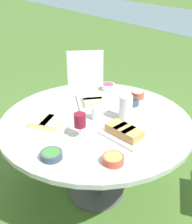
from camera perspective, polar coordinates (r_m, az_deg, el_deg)
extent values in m
plane|color=#446B2B|center=(2.61, 0.00, -15.82)|extent=(40.00, 40.00, 0.00)
cylinder|color=#4C4C51|center=(2.61, 0.00, -15.67)|extent=(0.48, 0.48, 0.02)
cylinder|color=#4C4C51|center=(2.37, 0.00, -9.45)|extent=(0.11, 0.11, 0.69)
cylinder|color=#9EA399|center=(2.17, 0.00, -1.81)|extent=(1.47, 1.47, 0.03)
cube|color=white|center=(3.38, -1.92, 4.24)|extent=(0.59, 0.59, 0.04)
cube|color=white|center=(3.48, -2.19, 8.97)|extent=(0.25, 0.39, 0.42)
cylinder|color=white|center=(3.31, -5.02, -0.89)|extent=(0.03, 0.03, 0.43)
cylinder|color=white|center=(3.33, 1.69, -0.59)|extent=(0.03, 0.03, 0.43)
cylinder|color=white|center=(3.64, -5.12, 1.90)|extent=(0.03, 0.03, 0.43)
cylinder|color=white|center=(3.66, 1.00, 2.16)|extent=(0.03, 0.03, 0.43)
cylinder|color=silver|center=(2.12, 6.02, 0.80)|extent=(0.10, 0.10, 0.20)
cone|color=silver|center=(2.06, 6.99, 2.38)|extent=(0.03, 0.03, 0.02)
cylinder|color=silver|center=(1.95, -3.20, -4.98)|extent=(0.06, 0.06, 0.01)
cylinder|color=silver|center=(1.93, -3.24, -3.92)|extent=(0.01, 0.01, 0.08)
cylinder|color=maroon|center=(1.88, -3.31, -1.66)|extent=(0.08, 0.08, 0.10)
cube|color=white|center=(2.41, -0.79, 2.04)|extent=(0.42, 0.37, 0.02)
cube|color=#E0C184|center=(2.32, -0.50, 1.93)|extent=(0.18, 0.19, 0.04)
cube|color=#E0C184|center=(2.39, -0.80, 2.73)|extent=(0.18, 0.19, 0.04)
cube|color=white|center=(2.10, -10.86, -2.66)|extent=(0.46, 0.43, 0.02)
cube|color=#E0C184|center=(2.05, -8.81, -2.27)|extent=(0.21, 0.22, 0.05)
cube|color=#E0C184|center=(2.08, -10.94, -1.88)|extent=(0.21, 0.22, 0.05)
cube|color=white|center=(1.95, 5.69, -4.90)|extent=(0.34, 0.23, 0.02)
cube|color=#B2844C|center=(1.96, 4.17, -3.11)|extent=(0.13, 0.14, 0.06)
cube|color=#B2844C|center=(1.92, 5.75, -3.90)|extent=(0.13, 0.14, 0.06)
cube|color=#B2844C|center=(1.89, 7.40, -4.72)|extent=(0.13, 0.14, 0.06)
cylinder|color=#B74733|center=(1.70, 3.51, -9.62)|extent=(0.13, 0.13, 0.05)
cylinder|color=#E0C147|center=(1.70, 3.52, -9.24)|extent=(0.11, 0.11, 0.02)
cylinder|color=#334256|center=(1.76, -9.04, -8.64)|extent=(0.14, 0.14, 0.04)
cylinder|color=#387533|center=(1.75, -9.07, -8.30)|extent=(0.11, 0.11, 0.02)
cylinder|color=#334256|center=(2.40, 7.12, 2.06)|extent=(0.13, 0.13, 0.05)
cylinder|color=#2D231E|center=(2.39, 7.14, 2.35)|extent=(0.11, 0.11, 0.02)
cylinder|color=beige|center=(2.67, 2.47, 5.10)|extent=(0.13, 0.13, 0.06)
cylinder|color=#D6385B|center=(2.66, 2.48, 5.44)|extent=(0.11, 0.11, 0.03)
cylinder|color=#B74733|center=(2.52, 8.45, 3.48)|extent=(0.11, 0.11, 0.06)
cylinder|color=silver|center=(2.52, 8.48, 3.86)|extent=(0.09, 0.09, 0.03)
cylinder|color=silver|center=(2.14, 0.10, -0.15)|extent=(0.08, 0.08, 0.10)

